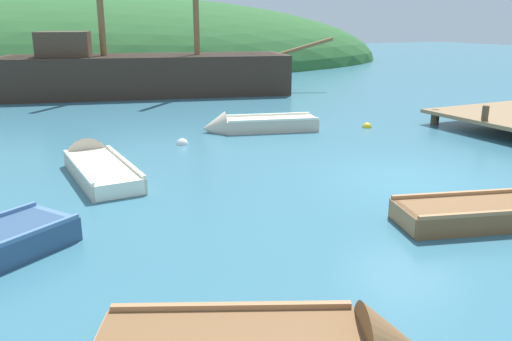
{
  "coord_description": "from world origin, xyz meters",
  "views": [
    {
      "loc": [
        -8.02,
        -8.59,
        3.44
      ],
      "look_at": [
        -3.42,
        0.9,
        0.4
      ],
      "focal_mm": 36.48,
      "sensor_mm": 36.0,
      "label": 1
    }
  ],
  "objects_px": {
    "rowboat_center": "(96,167)",
    "buoy_yellow": "(367,127)",
    "buoy_white": "(182,144)",
    "rowboat_outer_left": "(505,215)",
    "rowboat_portside": "(254,126)",
    "sailing_ship": "(145,80)"
  },
  "relations": [
    {
      "from": "buoy_white",
      "to": "buoy_yellow",
      "type": "bearing_deg",
      "value": -2.86
    },
    {
      "from": "sailing_ship",
      "to": "rowboat_center",
      "type": "distance_m",
      "value": 13.55
    },
    {
      "from": "rowboat_outer_left",
      "to": "buoy_yellow",
      "type": "height_order",
      "value": "rowboat_outer_left"
    },
    {
      "from": "rowboat_center",
      "to": "buoy_white",
      "type": "relative_size",
      "value": 11.37
    },
    {
      "from": "sailing_ship",
      "to": "buoy_yellow",
      "type": "xyz_separation_m",
      "value": [
        4.62,
        -11.22,
        -0.71
      ]
    },
    {
      "from": "rowboat_outer_left",
      "to": "rowboat_center",
      "type": "height_order",
      "value": "rowboat_outer_left"
    },
    {
      "from": "rowboat_portside",
      "to": "buoy_yellow",
      "type": "xyz_separation_m",
      "value": [
        3.66,
        -1.15,
        -0.14
      ]
    },
    {
      "from": "sailing_ship",
      "to": "buoy_yellow",
      "type": "bearing_deg",
      "value": -53.87
    },
    {
      "from": "rowboat_portside",
      "to": "buoy_yellow",
      "type": "height_order",
      "value": "rowboat_portside"
    },
    {
      "from": "rowboat_portside",
      "to": "buoy_white",
      "type": "bearing_deg",
      "value": 31.86
    },
    {
      "from": "rowboat_portside",
      "to": "rowboat_center",
      "type": "bearing_deg",
      "value": 41.17
    },
    {
      "from": "sailing_ship",
      "to": "rowboat_outer_left",
      "type": "height_order",
      "value": "sailing_ship"
    },
    {
      "from": "sailing_ship",
      "to": "buoy_white",
      "type": "xyz_separation_m",
      "value": [
        -1.74,
        -10.91,
        -0.71
      ]
    },
    {
      "from": "rowboat_portside",
      "to": "rowboat_center",
      "type": "relative_size",
      "value": 0.97
    },
    {
      "from": "sailing_ship",
      "to": "buoy_white",
      "type": "distance_m",
      "value": 11.07
    },
    {
      "from": "rowboat_portside",
      "to": "buoy_yellow",
      "type": "bearing_deg",
      "value": 177.3
    },
    {
      "from": "rowboat_center",
      "to": "buoy_yellow",
      "type": "relative_size",
      "value": 12.02
    },
    {
      "from": "rowboat_outer_left",
      "to": "buoy_white",
      "type": "distance_m",
      "value": 8.89
    },
    {
      "from": "sailing_ship",
      "to": "rowboat_portside",
      "type": "relative_size",
      "value": 4.13
    },
    {
      "from": "rowboat_center",
      "to": "buoy_yellow",
      "type": "bearing_deg",
      "value": -83.37
    },
    {
      "from": "rowboat_outer_left",
      "to": "rowboat_center",
      "type": "relative_size",
      "value": 0.92
    },
    {
      "from": "rowboat_outer_left",
      "to": "rowboat_portside",
      "type": "height_order",
      "value": "rowboat_portside"
    }
  ]
}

